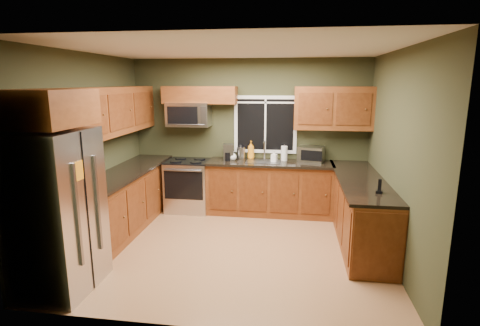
% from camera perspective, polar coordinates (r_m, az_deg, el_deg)
% --- Properties ---
extents(floor, '(4.20, 4.20, 0.00)m').
position_cam_1_polar(floor, '(5.43, -1.07, -12.72)').
color(floor, '#9E6D45').
rests_on(floor, ground).
extents(ceiling, '(4.20, 4.20, 0.00)m').
position_cam_1_polar(ceiling, '(4.94, -1.20, 16.98)').
color(ceiling, white).
rests_on(ceiling, back_wall).
extents(back_wall, '(4.20, 0.00, 4.20)m').
position_cam_1_polar(back_wall, '(6.77, 1.33, 4.24)').
color(back_wall, '#33361F').
rests_on(back_wall, ground).
extents(front_wall, '(4.20, 0.00, 4.20)m').
position_cam_1_polar(front_wall, '(3.30, -6.21, -4.40)').
color(front_wall, '#33361F').
rests_on(front_wall, ground).
extents(left_wall, '(0.00, 3.60, 3.60)m').
position_cam_1_polar(left_wall, '(5.74, -22.32, 1.87)').
color(left_wall, '#33361F').
rests_on(left_wall, ground).
extents(right_wall, '(0.00, 3.60, 3.60)m').
position_cam_1_polar(right_wall, '(5.12, 22.75, 0.68)').
color(right_wall, '#33361F').
rests_on(right_wall, ground).
extents(window, '(1.12, 0.03, 1.02)m').
position_cam_1_polar(window, '(6.70, 3.88, 5.87)').
color(window, white).
rests_on(window, back_wall).
extents(base_cabinets_left, '(0.60, 2.65, 0.90)m').
position_cam_1_polar(base_cabinets_left, '(6.21, -17.05, -5.56)').
color(base_cabinets_left, brown).
rests_on(base_cabinets_left, ground).
extents(countertop_left, '(0.65, 2.65, 0.04)m').
position_cam_1_polar(countertop_left, '(6.08, -17.11, -1.35)').
color(countertop_left, black).
rests_on(countertop_left, base_cabinets_left).
extents(base_cabinets_back, '(2.17, 0.60, 0.90)m').
position_cam_1_polar(base_cabinets_back, '(6.63, 4.55, -3.93)').
color(base_cabinets_back, brown).
rests_on(base_cabinets_back, ground).
extents(countertop_back, '(2.17, 0.65, 0.04)m').
position_cam_1_polar(countertop_back, '(6.49, 4.61, -0.00)').
color(countertop_back, black).
rests_on(countertop_back, base_cabinets_back).
extents(base_cabinets_peninsula, '(0.60, 2.52, 0.90)m').
position_cam_1_polar(base_cabinets_peninsula, '(5.79, 17.81, -6.90)').
color(base_cabinets_peninsula, brown).
rests_on(base_cabinets_peninsula, ground).
extents(countertop_peninsula, '(0.65, 2.50, 0.04)m').
position_cam_1_polar(countertop_peninsula, '(5.67, 17.86, -2.38)').
color(countertop_peninsula, black).
rests_on(countertop_peninsula, base_cabinets_peninsula).
extents(upper_cabinets_left, '(0.33, 2.65, 0.72)m').
position_cam_1_polar(upper_cabinets_left, '(6.01, -19.07, 7.46)').
color(upper_cabinets_left, brown).
rests_on(upper_cabinets_left, left_wall).
extents(upper_cabinets_back_left, '(1.30, 0.33, 0.30)m').
position_cam_1_polar(upper_cabinets_back_left, '(6.71, -6.16, 10.27)').
color(upper_cabinets_back_left, brown).
rests_on(upper_cabinets_back_left, back_wall).
extents(upper_cabinets_back_right, '(1.30, 0.33, 0.72)m').
position_cam_1_polar(upper_cabinets_back_right, '(6.54, 14.02, 8.09)').
color(upper_cabinets_back_right, brown).
rests_on(upper_cabinets_back_right, back_wall).
extents(upper_cabinet_over_fridge, '(0.72, 0.90, 0.38)m').
position_cam_1_polar(upper_cabinet_over_fridge, '(4.38, -27.51, 7.46)').
color(upper_cabinet_over_fridge, brown).
rests_on(upper_cabinet_over_fridge, left_wall).
extents(refrigerator, '(0.74, 0.90, 1.80)m').
position_cam_1_polar(refrigerator, '(4.59, -26.11, -6.71)').
color(refrigerator, '#B7B7BC').
rests_on(refrigerator, ground).
extents(range, '(0.76, 0.69, 0.94)m').
position_cam_1_polar(range, '(6.84, -7.82, -3.34)').
color(range, '#B7B7BC').
rests_on(range, ground).
extents(microwave, '(0.76, 0.41, 0.42)m').
position_cam_1_polar(microwave, '(6.75, -7.81, 7.34)').
color(microwave, '#B7B7BC').
rests_on(microwave, back_wall).
extents(sink, '(0.60, 0.42, 0.36)m').
position_cam_1_polar(sink, '(6.51, 3.61, 0.34)').
color(sink, slate).
rests_on(sink, countertop_back).
extents(toaster_oven, '(0.48, 0.42, 0.26)m').
position_cam_1_polar(toaster_oven, '(6.60, 10.77, 1.36)').
color(toaster_oven, '#B7B7BC').
rests_on(toaster_oven, countertop_back).
extents(coffee_maker, '(0.21, 0.26, 0.29)m').
position_cam_1_polar(coffee_maker, '(6.59, -1.82, 1.58)').
color(coffee_maker, slate).
rests_on(coffee_maker, countertop_back).
extents(kettle, '(0.17, 0.17, 0.26)m').
position_cam_1_polar(kettle, '(6.69, 0.13, 1.63)').
color(kettle, '#B7B7BC').
rests_on(kettle, countertop_back).
extents(paper_towel_roll, '(0.13, 0.13, 0.28)m').
position_cam_1_polar(paper_towel_roll, '(6.60, 6.75, 1.47)').
color(paper_towel_roll, white).
rests_on(paper_towel_roll, countertop_back).
extents(soap_bottle_a, '(0.16, 0.16, 0.32)m').
position_cam_1_polar(soap_bottle_a, '(6.71, 1.68, 2.01)').
color(soap_bottle_a, orange).
rests_on(soap_bottle_a, countertop_back).
extents(soap_bottle_b, '(0.11, 0.11, 0.20)m').
position_cam_1_polar(soap_bottle_b, '(6.49, 5.21, 1.06)').
color(soap_bottle_b, white).
rests_on(soap_bottle_b, countertop_back).
extents(soap_bottle_c, '(0.18, 0.18, 0.18)m').
position_cam_1_polar(soap_bottle_c, '(6.57, -1.16, 1.17)').
color(soap_bottle_c, white).
rests_on(soap_bottle_c, countertop_back).
extents(cordless_phone, '(0.10, 0.10, 0.18)m').
position_cam_1_polar(cordless_phone, '(4.96, 20.49, -3.72)').
color(cordless_phone, black).
rests_on(cordless_phone, countertop_peninsula).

